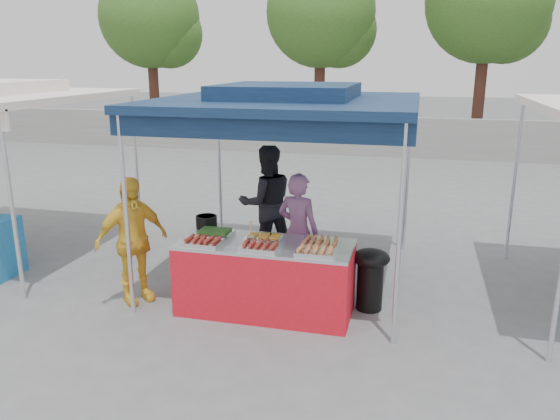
% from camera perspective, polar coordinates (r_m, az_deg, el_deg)
% --- Properties ---
extents(ground_plane, '(80.00, 80.00, 0.00)m').
position_cam_1_polar(ground_plane, '(6.64, -1.29, -10.13)').
color(ground_plane, slate).
extents(back_wall, '(40.00, 0.25, 1.20)m').
position_cam_1_polar(back_wall, '(16.99, 8.72, 7.63)').
color(back_wall, gray).
rests_on(back_wall, ground_plane).
extents(main_canopy, '(3.20, 3.20, 2.57)m').
position_cam_1_polar(main_canopy, '(6.94, 0.76, 11.37)').
color(main_canopy, silver).
rests_on(main_canopy, ground_plane).
extents(tree_0, '(3.57, 3.52, 6.06)m').
position_cam_1_polar(tree_0, '(20.95, -12.99, 18.60)').
color(tree_0, '#48251C').
rests_on(tree_0, ground_plane).
extents(tree_1, '(3.61, 3.57, 6.14)m').
position_cam_1_polar(tree_1, '(19.03, 4.77, 19.44)').
color(tree_1, '#48251C').
rests_on(tree_1, ground_plane).
extents(tree_2, '(3.78, 3.77, 6.49)m').
position_cam_1_polar(tree_2, '(19.00, 21.32, 19.23)').
color(tree_2, '#48251C').
rests_on(tree_2, ground_plane).
extents(vendor_table, '(2.00, 0.80, 0.85)m').
position_cam_1_polar(vendor_table, '(6.37, -1.56, -7.06)').
color(vendor_table, red).
rests_on(vendor_table, ground_plane).
extents(food_tray_fl, '(0.42, 0.30, 0.07)m').
position_cam_1_polar(food_tray_fl, '(6.20, -8.08, -3.32)').
color(food_tray_fl, silver).
rests_on(food_tray_fl, vendor_table).
extents(food_tray_fm, '(0.42, 0.30, 0.07)m').
position_cam_1_polar(food_tray_fm, '(5.99, -2.13, -3.86)').
color(food_tray_fm, silver).
rests_on(food_tray_fm, vendor_table).
extents(food_tray_fr, '(0.42, 0.30, 0.07)m').
position_cam_1_polar(food_tray_fr, '(5.86, 3.75, -4.35)').
color(food_tray_fr, silver).
rests_on(food_tray_fr, vendor_table).
extents(food_tray_bl, '(0.42, 0.30, 0.07)m').
position_cam_1_polar(food_tray_bl, '(6.50, -6.84, -2.40)').
color(food_tray_bl, silver).
rests_on(food_tray_bl, vendor_table).
extents(food_tray_bm, '(0.42, 0.30, 0.07)m').
position_cam_1_polar(food_tray_bm, '(6.30, -1.68, -2.89)').
color(food_tray_bm, silver).
rests_on(food_tray_bm, vendor_table).
extents(food_tray_br, '(0.42, 0.30, 0.07)m').
position_cam_1_polar(food_tray_br, '(6.14, 4.28, -3.41)').
color(food_tray_br, silver).
rests_on(food_tray_br, vendor_table).
extents(cooking_pot, '(0.26, 0.26, 0.15)m').
position_cam_1_polar(cooking_pot, '(6.81, -7.69, -1.22)').
color(cooking_pot, black).
rests_on(cooking_pot, vendor_table).
extents(skewer_cup, '(0.07, 0.07, 0.09)m').
position_cam_1_polar(skewer_cup, '(6.17, -3.09, -3.20)').
color(skewer_cup, silver).
rests_on(skewer_cup, vendor_table).
extents(wok_burner, '(0.44, 0.44, 0.74)m').
position_cam_1_polar(wok_burner, '(6.52, 9.42, -6.60)').
color(wok_burner, black).
rests_on(wok_burner, ground_plane).
extents(crate_left, '(0.44, 0.31, 0.26)m').
position_cam_1_polar(crate_left, '(7.03, -2.62, -7.44)').
color(crate_left, '#1649B6').
rests_on(crate_left, ground_plane).
extents(crate_right, '(0.56, 0.39, 0.33)m').
position_cam_1_polar(crate_right, '(7.04, 2.55, -7.09)').
color(crate_right, '#1649B6').
rests_on(crate_right, ground_plane).
extents(crate_stacked, '(0.53, 0.37, 0.32)m').
position_cam_1_polar(crate_stacked, '(6.92, 2.58, -4.62)').
color(crate_stacked, '#1649B6').
rests_on(crate_stacked, crate_right).
extents(vendor_woman, '(0.63, 0.49, 1.52)m').
position_cam_1_polar(vendor_woman, '(6.92, 1.91, -2.27)').
color(vendor_woman, '#9A6292').
rests_on(vendor_woman, ground_plane).
extents(helper_man, '(1.03, 0.97, 1.70)m').
position_cam_1_polar(helper_man, '(7.93, -1.40, 0.73)').
color(helper_man, black).
rests_on(helper_man, ground_plane).
extents(customer_person, '(0.84, 0.96, 1.55)m').
position_cam_1_polar(customer_person, '(6.76, -15.21, -3.09)').
color(customer_person, yellow).
rests_on(customer_person, ground_plane).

